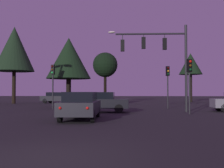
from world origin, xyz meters
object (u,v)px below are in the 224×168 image
object	(u,v)px
traffic_signal_mast_arm	(161,52)
tree_left_far	(105,65)
car_parked_lot	(89,98)
tree_behind_sign	(69,58)
traffic_light_median	(53,77)
traffic_light_corner_left	(189,75)
car_crossing_left	(101,102)
traffic_light_corner_right	(168,78)
car_far_lane	(57,97)
tree_center_horizon	(14,49)
car_nearside_lane	(81,105)
tree_right_cluster	(191,64)

from	to	relation	value
traffic_signal_mast_arm	tree_left_far	distance (m)	21.81
car_parked_lot	tree_left_far	size ratio (longest dim) A/B	0.63
tree_behind_sign	traffic_light_median	bearing A→B (deg)	-101.07
traffic_light_corner_left	car_crossing_left	distance (m)	6.74
traffic_light_corner_left	traffic_light_corner_right	world-z (taller)	traffic_light_corner_right
car_far_lane	tree_center_horizon	world-z (taller)	tree_center_horizon
traffic_light_corner_right	tree_left_far	world-z (taller)	tree_left_far
car_nearside_lane	car_crossing_left	size ratio (longest dim) A/B	1.12
traffic_signal_mast_arm	tree_right_cluster	world-z (taller)	tree_right_cluster
car_crossing_left	tree_left_far	size ratio (longest dim) A/B	0.55
traffic_light_corner_right	car_nearside_lane	world-z (taller)	traffic_light_corner_right
car_nearside_lane	tree_behind_sign	size ratio (longest dim) A/B	0.66
car_far_lane	tree_behind_sign	world-z (taller)	tree_behind_sign
traffic_signal_mast_arm	traffic_light_corner_left	xyz separation A→B (m)	(1.73, -2.10, -1.91)
car_nearside_lane	car_crossing_left	xyz separation A→B (m)	(0.48, 5.80, -0.00)
traffic_signal_mast_arm	car_nearside_lane	distance (m)	9.03
traffic_light_median	car_crossing_left	size ratio (longest dim) A/B	0.96
tree_left_far	tree_right_cluster	xyz separation A→B (m)	(13.25, 1.86, 0.23)
traffic_signal_mast_arm	car_far_lane	size ratio (longest dim) A/B	1.38
car_nearside_lane	traffic_signal_mast_arm	bearing A→B (deg)	51.87
traffic_signal_mast_arm	tree_center_horizon	world-z (taller)	tree_center_horizon
tree_behind_sign	tree_right_cluster	xyz separation A→B (m)	(15.63, 16.17, 0.91)
traffic_light_median	car_crossing_left	xyz separation A→B (m)	(4.80, -3.75, -2.06)
traffic_light_median	tree_center_horizon	bearing A→B (deg)	126.78
traffic_light_corner_right	traffic_light_median	size ratio (longest dim) A/B	0.98
car_parked_lot	traffic_signal_mast_arm	bearing A→B (deg)	-60.71
car_far_lane	car_parked_lot	size ratio (longest dim) A/B	1.02
tree_behind_sign	tree_right_cluster	size ratio (longest dim) A/B	0.93
car_nearside_lane	car_far_lane	size ratio (longest dim) A/B	0.97
tree_right_cluster	car_crossing_left	bearing A→B (deg)	-116.22
car_parked_lot	tree_left_far	xyz separation A→B (m)	(1.38, 7.11, 4.88)
traffic_light_corner_right	car_parked_lot	size ratio (longest dim) A/B	0.83
traffic_signal_mast_arm	car_crossing_left	bearing A→B (deg)	-172.05
tree_left_far	traffic_light_corner_left	bearing A→B (deg)	-70.67
traffic_signal_mast_arm	traffic_light_corner_right	distance (m)	5.10
traffic_signal_mast_arm	car_far_lane	world-z (taller)	traffic_signal_mast_arm
tree_left_far	traffic_light_corner_right	bearing A→B (deg)	-65.39
traffic_light_corner_right	traffic_light_corner_left	bearing A→B (deg)	-84.68
traffic_light_corner_right	car_nearside_lane	xyz separation A→B (m)	(-6.15, -11.07, -2.01)
traffic_signal_mast_arm	tree_right_cluster	distance (m)	23.77
traffic_light_corner_left	tree_behind_sign	size ratio (longest dim) A/B	0.53
tree_left_far	tree_center_horizon	distance (m)	13.31
car_nearside_lane	traffic_light_median	bearing A→B (deg)	114.37
car_parked_lot	tree_center_horizon	bearing A→B (deg)	175.14
traffic_light_corner_right	tree_behind_sign	bearing A→B (deg)	169.09
traffic_light_median	tree_left_far	distance (m)	18.21
car_nearside_lane	car_crossing_left	distance (m)	5.82
traffic_light_corner_right	car_nearside_lane	size ratio (longest dim) A/B	0.84
traffic_light_corner_right	car_far_lane	distance (m)	18.57
traffic_light_corner_left	traffic_signal_mast_arm	bearing A→B (deg)	129.42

